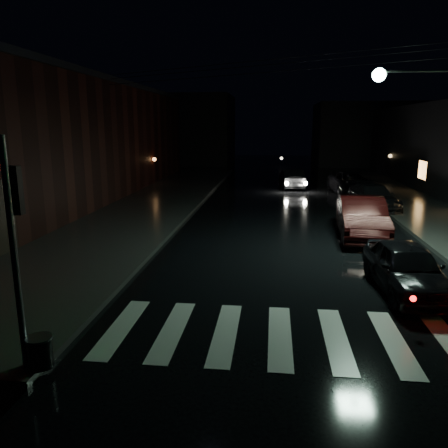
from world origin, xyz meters
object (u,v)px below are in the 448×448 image
(parked_car_c, at_px, (373,197))
(parked_car_d, at_px, (352,183))
(parked_car_b, at_px, (362,218))
(parked_car_a, at_px, (406,268))
(oncoming_car, at_px, (292,179))

(parked_car_c, xyz_separation_m, parked_car_d, (-0.19, 5.59, 0.04))
(parked_car_c, bearing_deg, parked_car_d, 84.78)
(parked_car_b, bearing_deg, parked_car_a, -85.40)
(parked_car_b, height_order, parked_car_d, parked_car_b)
(parked_car_a, distance_m, parked_car_d, 18.12)
(parked_car_a, distance_m, oncoming_car, 20.52)
(parked_car_b, xyz_separation_m, parked_car_d, (1.61, 11.99, -0.10))
(parked_car_c, bearing_deg, parked_car_b, -112.90)
(parked_car_d, bearing_deg, oncoming_car, 144.17)
(parked_car_c, height_order, parked_car_d, parked_car_d)
(parked_car_d, xyz_separation_m, oncoming_car, (-3.91, 2.34, -0.03))
(parked_car_a, bearing_deg, parked_car_b, 87.34)
(parked_car_a, xyz_separation_m, parked_car_b, (-0.06, 6.06, 0.13))
(parked_car_a, height_order, parked_car_b, parked_car_b)
(parked_car_a, bearing_deg, parked_car_d, 81.87)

